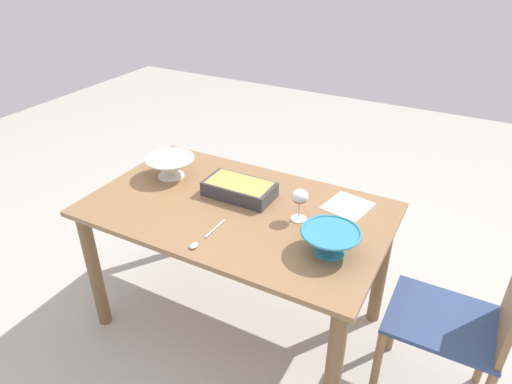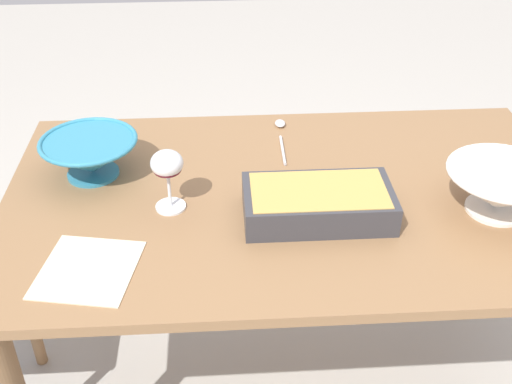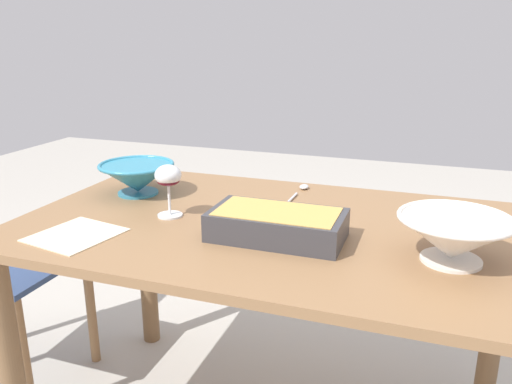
{
  "view_description": "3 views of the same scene",
  "coord_description": "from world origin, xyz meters",
  "px_view_note": "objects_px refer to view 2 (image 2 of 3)",
  "views": [
    {
      "loc": [
        -0.95,
        1.57,
        1.89
      ],
      "look_at": [
        -0.06,
        -0.09,
        0.8
      ],
      "focal_mm": 31.73,
      "sensor_mm": 36.0,
      "label": 1
    },
    {
      "loc": [
        -0.18,
        -1.3,
        1.62
      ],
      "look_at": [
        -0.1,
        -0.06,
        0.79
      ],
      "focal_mm": 44.44,
      "sensor_mm": 36.0,
      "label": 2
    },
    {
      "loc": [
        0.41,
        -1.3,
        1.25
      ],
      "look_at": [
        -0.07,
        0.06,
        0.81
      ],
      "focal_mm": 36.0,
      "sensor_mm": 36.0,
      "label": 3
    }
  ],
  "objects_px": {
    "small_bowl": "(90,155)",
    "mixing_bowl": "(500,189)",
    "casserole_dish": "(318,202)",
    "serving_spoon": "(280,132)",
    "dining_table": "(292,232)",
    "wine_glass": "(167,168)",
    "napkin": "(88,269)"
  },
  "relations": [
    {
      "from": "small_bowl",
      "to": "mixing_bowl",
      "type": "bearing_deg",
      "value": -12.73
    },
    {
      "from": "casserole_dish",
      "to": "serving_spoon",
      "type": "bearing_deg",
      "value": 97.02
    },
    {
      "from": "dining_table",
      "to": "small_bowl",
      "type": "xyz_separation_m",
      "value": [
        -0.51,
        0.12,
        0.18
      ]
    },
    {
      "from": "mixing_bowl",
      "to": "wine_glass",
      "type": "bearing_deg",
      "value": 175.56
    },
    {
      "from": "mixing_bowl",
      "to": "small_bowl",
      "type": "distance_m",
      "value": 1.01
    },
    {
      "from": "mixing_bowl",
      "to": "small_bowl",
      "type": "relative_size",
      "value": 1.06
    },
    {
      "from": "dining_table",
      "to": "casserole_dish",
      "type": "bearing_deg",
      "value": -66.59
    },
    {
      "from": "casserole_dish",
      "to": "napkin",
      "type": "relative_size",
      "value": 1.66
    },
    {
      "from": "wine_glass",
      "to": "mixing_bowl",
      "type": "xyz_separation_m",
      "value": [
        0.77,
        -0.06,
        -0.05
      ]
    },
    {
      "from": "serving_spoon",
      "to": "napkin",
      "type": "distance_m",
      "value": 0.73
    },
    {
      "from": "small_bowl",
      "to": "serving_spoon",
      "type": "relative_size",
      "value": 0.99
    },
    {
      "from": "wine_glass",
      "to": "small_bowl",
      "type": "distance_m",
      "value": 0.27
    },
    {
      "from": "wine_glass",
      "to": "small_bowl",
      "type": "height_order",
      "value": "wine_glass"
    },
    {
      "from": "wine_glass",
      "to": "mixing_bowl",
      "type": "distance_m",
      "value": 0.78
    },
    {
      "from": "wine_glass",
      "to": "mixing_bowl",
      "type": "relative_size",
      "value": 0.59
    },
    {
      "from": "casserole_dish",
      "to": "small_bowl",
      "type": "xyz_separation_m",
      "value": [
        -0.55,
        0.22,
        0.02
      ]
    },
    {
      "from": "dining_table",
      "to": "serving_spoon",
      "type": "relative_size",
      "value": 5.74
    },
    {
      "from": "dining_table",
      "to": "mixing_bowl",
      "type": "distance_m",
      "value": 0.52
    },
    {
      "from": "dining_table",
      "to": "mixing_bowl",
      "type": "xyz_separation_m",
      "value": [
        0.47,
        -0.1,
        0.19
      ]
    },
    {
      "from": "wine_glass",
      "to": "serving_spoon",
      "type": "bearing_deg",
      "value": 49.66
    },
    {
      "from": "small_bowl",
      "to": "serving_spoon",
      "type": "xyz_separation_m",
      "value": [
        0.5,
        0.19,
        -0.05
      ]
    },
    {
      "from": "dining_table",
      "to": "small_bowl",
      "type": "bearing_deg",
      "value": 167.09
    },
    {
      "from": "mixing_bowl",
      "to": "napkin",
      "type": "xyz_separation_m",
      "value": [
        -0.94,
        -0.16,
        -0.06
      ]
    },
    {
      "from": "dining_table",
      "to": "wine_glass",
      "type": "relative_size",
      "value": 9.24
    },
    {
      "from": "serving_spoon",
      "to": "napkin",
      "type": "bearing_deg",
      "value": -128.99
    },
    {
      "from": "small_bowl",
      "to": "napkin",
      "type": "bearing_deg",
      "value": -83.23
    },
    {
      "from": "casserole_dish",
      "to": "small_bowl",
      "type": "distance_m",
      "value": 0.6
    },
    {
      "from": "dining_table",
      "to": "serving_spoon",
      "type": "xyz_separation_m",
      "value": [
        -0.01,
        0.3,
        0.13
      ]
    },
    {
      "from": "casserole_dish",
      "to": "small_bowl",
      "type": "height_order",
      "value": "small_bowl"
    },
    {
      "from": "casserole_dish",
      "to": "mixing_bowl",
      "type": "bearing_deg",
      "value": -0.32
    },
    {
      "from": "dining_table",
      "to": "small_bowl",
      "type": "height_order",
      "value": "small_bowl"
    },
    {
      "from": "wine_glass",
      "to": "napkin",
      "type": "bearing_deg",
      "value": -126.72
    }
  ]
}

